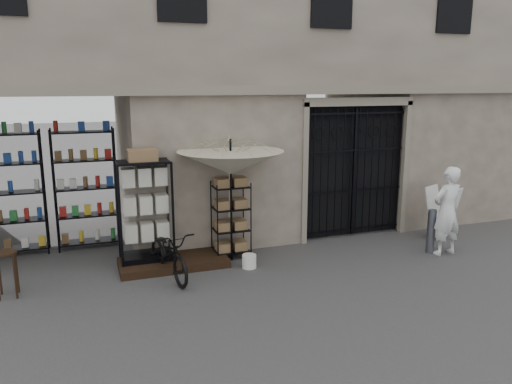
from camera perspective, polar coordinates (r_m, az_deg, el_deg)
name	(u,v)px	position (r m, az deg, el deg)	size (l,w,h in m)	color
ground	(325,280)	(8.99, 7.94, -9.88)	(80.00, 80.00, 0.00)	black
main_building	(251,34)	(12.06, -0.59, 17.65)	(14.00, 4.00, 9.00)	gray
shop_recess	(50,183)	(10.34, -22.49, 0.90)	(3.00, 1.70, 3.00)	black
shop_shelving	(49,191)	(10.88, -22.54, 0.08)	(2.70, 0.50, 2.50)	black
iron_gate	(350,169)	(11.33, 10.73, 2.55)	(2.50, 0.21, 3.00)	black
step_platform	(173,262)	(9.61, -9.41, -7.95)	(2.00, 0.90, 0.15)	black
display_cabinet	(145,216)	(9.43, -12.55, -2.68)	(1.03, 0.75, 2.02)	black
wire_rack	(231,221)	(9.78, -2.88, -3.32)	(0.78, 0.65, 1.52)	black
market_umbrella	(231,156)	(9.34, -2.92, 4.11)	(2.13, 2.16, 2.85)	black
white_bucket	(249,261)	(9.40, -0.78, -7.92)	(0.26, 0.26, 0.25)	white
bicycle	(170,277)	(9.15, -9.83, -9.54)	(0.59, 0.89, 1.69)	black
wooden_stool	(7,273)	(9.02, -26.57, -8.30)	(0.38, 0.38, 0.76)	black
steel_bollard	(431,231)	(10.73, 19.38, -4.25)	(0.16, 0.16, 0.90)	#595C66
shopkeeper	(443,254)	(10.88, 20.64, -6.60)	(0.65, 1.79, 0.43)	white
easel_sign	(442,213)	(11.73, 20.50, -2.24)	(0.75, 0.79, 1.14)	silver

